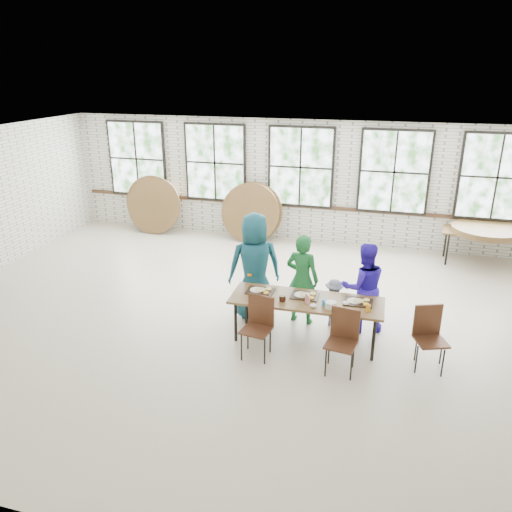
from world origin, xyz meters
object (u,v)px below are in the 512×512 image
Objects in this scene: chair_near_right at (343,335)px; storage_table at (486,235)px; dining_table at (306,302)px; chair_near_left at (259,321)px.

chair_near_right is 5.64m from storage_table.
dining_table is 0.85m from chair_near_left.
dining_table is 2.54× the size of chair_near_right.
chair_near_right reaches higher than storage_table.
dining_table is at bearing 51.16° from chair_near_left.
chair_near_left is 1.00× the size of chair_near_right.
dining_table is 0.92m from chair_near_right.
chair_near_left reaches higher than dining_table.
chair_near_right is (1.28, -0.07, 0.00)m from chair_near_left.
chair_near_right is at bearing -45.44° from dining_table.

